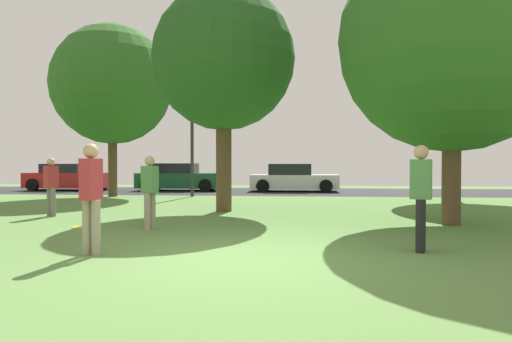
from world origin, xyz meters
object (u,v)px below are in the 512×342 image
Objects in this scene: parked_car_green at (179,178)px; street_lamp_post at (192,144)px; maple_tree_near at (112,85)px; parked_car_white at (293,179)px; person_thrower at (421,193)px; person_catcher at (150,189)px; parked_car_red at (69,178)px; birch_tree_lone at (224,60)px; oak_tree_left at (454,69)px; oak_tree_center at (452,40)px; person_bystander at (91,193)px; frisbee_disc at (78,227)px; person_walking at (51,184)px.

parked_car_green is 0.96× the size of street_lamp_post.
maple_tree_near is 1.68× the size of parked_car_white.
person_thrower is at bearing -60.28° from street_lamp_post.
person_catcher is 0.35× the size of street_lamp_post.
maple_tree_near reaches higher than parked_car_white.
person_thrower is 17.55m from parked_car_green.
parked_car_red is (-4.19, 4.09, -4.15)m from maple_tree_near.
oak_tree_left reaches higher than birch_tree_lone.
parked_car_green is at bearing 112.27° from birch_tree_lone.
person_catcher is at bearing -81.94° from street_lamp_post.
oak_tree_left is 1.08× the size of oak_tree_center.
oak_tree_left reaches higher than person_catcher.
birch_tree_lone reaches higher than person_bystander.
maple_tree_near reaches higher than parked_car_red.
frisbee_disc is 0.06× the size of parked_car_green.
birch_tree_lone is 7.44m from person_bystander.
person_walking is at bearing 43.77° from person_bystander.
birch_tree_lone is 24.59× the size of frisbee_disc.
street_lamp_post is (-2.33, 5.67, -2.25)m from birch_tree_lone.
oak_tree_left is at bearing -4.54° from maple_tree_near.
birch_tree_lone is 3.84× the size of person_thrower.
street_lamp_post is at bearing 11.19° from person_walking.
parked_car_white is (11.92, 0.14, -0.01)m from parked_car_red.
parked_car_red is (-5.54, 11.24, -0.21)m from person_walking.
frisbee_disc is 0.06× the size of street_lamp_post.
maple_tree_near reaches higher than person_bystander.
person_catcher is at bearing -62.53° from maple_tree_near.
oak_tree_left is at bearing -24.24° from parked_car_green.
oak_tree_center is 4.35× the size of person_catcher.
maple_tree_near is at bearing -27.16° from person_thrower.
birch_tree_lone is 7.93m from person_thrower.
person_catcher reaches higher than parked_car_green.
parked_car_white is at bearing 138.79° from oak_tree_left.
oak_tree_left is at bearing -31.71° from person_bystander.
street_lamp_post is (-1.33, 12.14, 1.28)m from person_bystander.
oak_tree_center is 4.00× the size of person_thrower.
person_walking is at bearing -79.34° from maple_tree_near.
oak_tree_center is 16.02m from parked_car_green.
oak_tree_center is 11.60m from street_lamp_post.
oak_tree_center is 4.37× the size of person_walking.
oak_tree_left is 12.81m from person_catcher.
person_thrower is at bearing -16.70° from frisbee_disc.
street_lamp_post reaches higher than person_bystander.
street_lamp_post reaches higher than parked_car_red.
person_thrower is 0.99× the size of person_bystander.
oak_tree_center reaches higher than parked_car_red.
parked_car_green is at bearing 95.72° from frisbee_disc.
person_bystander is 1.10× the size of person_walking.
parked_car_green is at bearing 18.62° from person_bystander.
parked_car_green is at bearing -40.99° from person_thrower.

